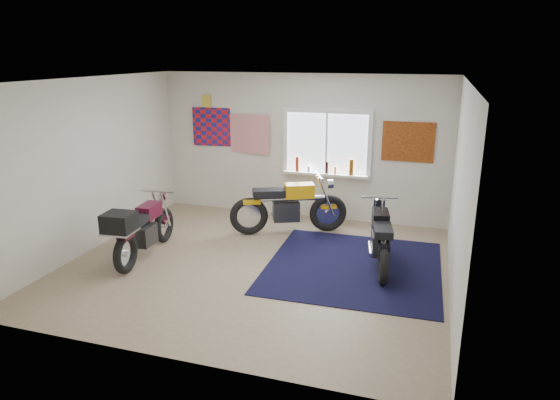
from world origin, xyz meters
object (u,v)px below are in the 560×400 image
(yellow_triumph, at_px, (288,208))
(maroon_tourer, at_px, (140,229))
(navy_rug, at_px, (353,266))
(black_chrome_bike, at_px, (380,239))

(yellow_triumph, relative_size, maroon_tourer, 1.05)
(navy_rug, height_order, black_chrome_bike, black_chrome_bike)
(yellow_triumph, bearing_deg, maroon_tourer, -159.45)
(yellow_triumph, xyz_separation_m, black_chrome_bike, (1.69, -0.95, -0.05))
(yellow_triumph, height_order, black_chrome_bike, yellow_triumph)
(yellow_triumph, relative_size, black_chrome_bike, 1.07)
(maroon_tourer, bearing_deg, black_chrome_bike, -80.81)
(navy_rug, xyz_separation_m, black_chrome_bike, (0.35, 0.18, 0.40))
(navy_rug, bearing_deg, black_chrome_bike, 27.48)
(yellow_triumph, bearing_deg, navy_rug, -64.75)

